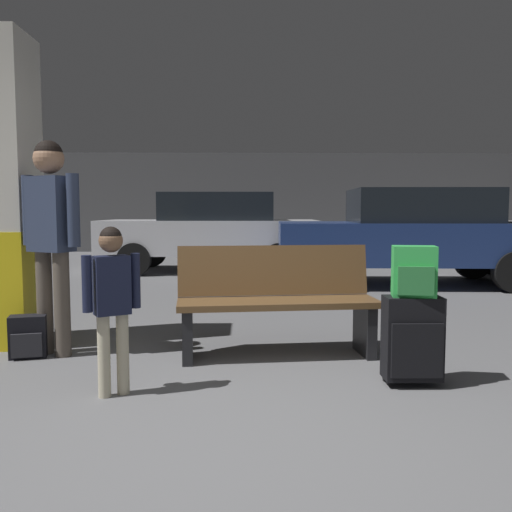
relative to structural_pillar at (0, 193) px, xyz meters
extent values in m
cube|color=slate|center=(1.98, 1.85, -1.38)|extent=(18.00, 18.00, 0.10)
cube|color=#565658|center=(1.98, 10.71, 0.07)|extent=(18.00, 0.12, 2.80)
cube|color=yellow|center=(0.00, 0.00, -0.83)|extent=(0.57, 0.57, 1.00)
cube|color=brown|center=(2.39, -0.48, -0.89)|extent=(1.64, 0.59, 0.05)
cube|color=brown|center=(2.36, -0.23, -0.65)|extent=(1.60, 0.27, 0.42)
cube|color=black|center=(1.67, -0.55, -1.12)|extent=(0.12, 0.41, 0.41)
cube|color=black|center=(3.10, -0.41, -1.12)|extent=(0.12, 0.41, 0.41)
cube|color=black|center=(3.25, -1.19, -1.00)|extent=(0.38, 0.20, 0.56)
cube|color=black|center=(3.25, -1.30, -1.06)|extent=(0.34, 0.03, 0.36)
cube|color=#A5A5AA|center=(3.25, -1.11, -0.74)|extent=(0.14, 0.02, 0.02)
cylinder|color=black|center=(3.09, -1.10, -1.31)|extent=(0.02, 0.04, 0.04)
cylinder|color=black|center=(3.41, -1.10, -1.31)|extent=(0.02, 0.04, 0.04)
cube|color=green|center=(3.25, -1.19, -0.55)|extent=(0.30, 0.20, 0.34)
cube|color=#2B773A|center=(3.24, -1.28, -0.60)|extent=(0.23, 0.07, 0.19)
cylinder|color=black|center=(3.25, -1.19, -0.40)|extent=(0.06, 0.03, 0.02)
cylinder|color=beige|center=(1.34, -1.33, -1.07)|extent=(0.08, 0.08, 0.52)
cylinder|color=beige|center=(1.24, -1.39, -1.07)|extent=(0.08, 0.08, 0.52)
cube|color=#191E38|center=(1.29, -1.36, -0.62)|extent=(0.25, 0.21, 0.37)
cylinder|color=#191E38|center=(1.42, -1.28, -0.60)|extent=(0.06, 0.06, 0.35)
cylinder|color=#191E38|center=(1.16, -1.43, -0.60)|extent=(0.06, 0.06, 0.35)
sphere|color=brown|center=(1.29, -1.36, -0.34)|extent=(0.15, 0.15, 0.15)
sphere|color=black|center=(1.29, -1.36, -0.32)|extent=(0.14, 0.14, 0.14)
cylinder|color=white|center=(1.17, -1.30, -0.60)|extent=(0.06, 0.06, 0.10)
cylinder|color=red|center=(1.17, -1.30, -0.52)|extent=(0.01, 0.01, 0.06)
cylinder|color=brown|center=(0.65, -0.42, -0.90)|extent=(0.13, 0.13, 0.85)
cylinder|color=brown|center=(0.48, -0.33, -0.90)|extent=(0.13, 0.13, 0.85)
cube|color=#2D3851|center=(0.56, -0.37, -0.18)|extent=(0.40, 0.34, 0.60)
cylinder|color=#2D3851|center=(0.78, -0.49, -0.15)|extent=(0.10, 0.10, 0.57)
cylinder|color=#2D3851|center=(0.35, -0.26, -0.15)|extent=(0.10, 0.10, 0.57)
sphere|color=#A87A5B|center=(0.56, -0.37, 0.26)|extent=(0.24, 0.24, 0.24)
sphere|color=black|center=(0.56, -0.37, 0.30)|extent=(0.22, 0.22, 0.22)
cube|color=black|center=(0.38, -0.45, -1.16)|extent=(0.31, 0.22, 0.34)
cube|color=#28282D|center=(0.40, -0.54, -1.21)|extent=(0.23, 0.08, 0.19)
cylinder|color=black|center=(0.38, -0.45, -1.00)|extent=(0.06, 0.04, 0.02)
cylinder|color=black|center=(6.66, 5.08, -1.03)|extent=(0.60, 0.21, 0.60)
cube|color=silver|center=(1.43, 5.69, -0.66)|extent=(4.13, 1.77, 0.64)
cube|color=black|center=(1.58, 5.69, -0.08)|extent=(2.13, 1.58, 0.52)
cylinder|color=black|center=(0.12, 4.92, -1.03)|extent=(0.60, 0.21, 0.60)
cylinder|color=black|center=(0.15, 6.52, -1.03)|extent=(0.60, 0.21, 0.60)
cylinder|color=black|center=(2.72, 4.87, -1.03)|extent=(0.60, 0.21, 0.60)
cylinder|color=black|center=(2.75, 6.47, -1.03)|extent=(0.60, 0.21, 0.60)
cube|color=navy|center=(4.71, 3.71, -0.66)|extent=(4.17, 1.88, 0.64)
cube|color=black|center=(4.86, 3.71, -0.08)|extent=(2.17, 1.63, 0.52)
cylinder|color=black|center=(3.38, 2.97, -1.03)|extent=(0.61, 0.23, 0.60)
cylinder|color=black|center=(3.45, 4.57, -1.03)|extent=(0.61, 0.23, 0.60)
cylinder|color=black|center=(6.04, 4.45, -1.03)|extent=(0.61, 0.23, 0.60)
camera|label=1|loc=(2.14, -4.73, -0.15)|focal=37.77mm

